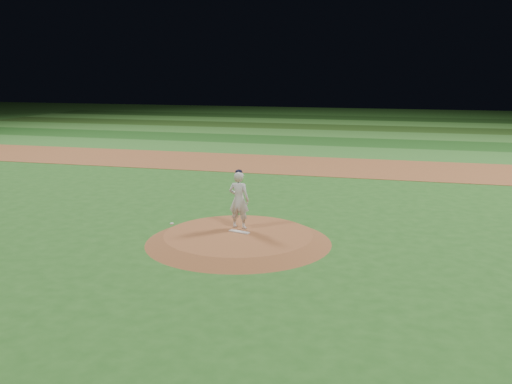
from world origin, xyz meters
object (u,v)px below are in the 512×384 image
at_px(rosin_bag, 172,224).
at_px(pitching_rubber, 239,232).
at_px(pitchers_mound, 238,238).
at_px(pitcher_on_mound, 239,199).

bearing_deg(rosin_bag, pitching_rubber, -6.63).
xyz_separation_m(pitching_rubber, rosin_bag, (-2.29, 0.27, 0.02)).
relative_size(pitchers_mound, pitching_rubber, 8.38).
relative_size(rosin_bag, pitcher_on_mound, 0.07).
height_order(pitchers_mound, pitching_rubber, pitching_rubber).
distance_m(pitching_rubber, rosin_bag, 2.31).
height_order(rosin_bag, pitcher_on_mound, pitcher_on_mound).
xyz_separation_m(pitchers_mound, pitching_rubber, (-0.02, 0.17, 0.14)).
bearing_deg(pitchers_mound, pitching_rubber, 98.29).
relative_size(pitchers_mound, pitcher_on_mound, 3.02).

